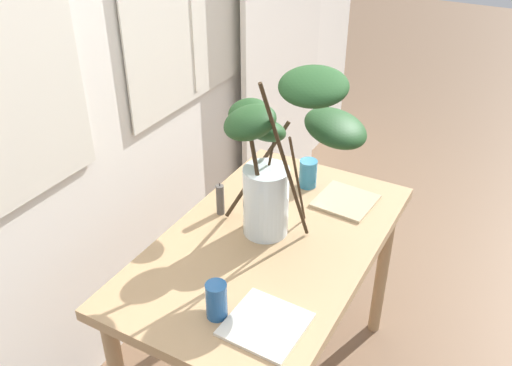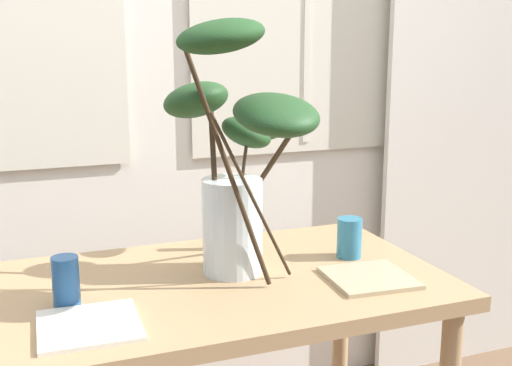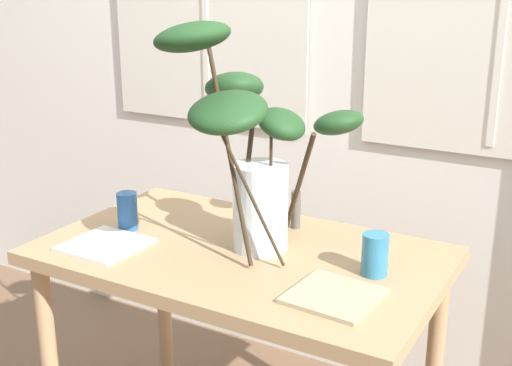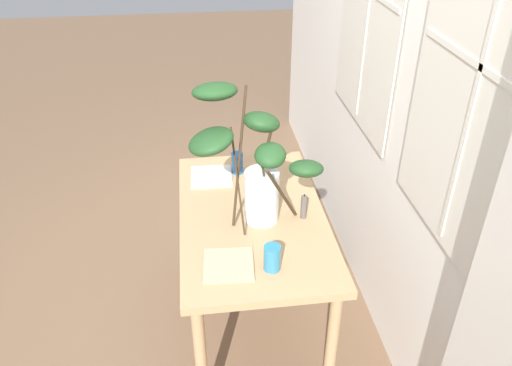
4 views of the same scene
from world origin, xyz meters
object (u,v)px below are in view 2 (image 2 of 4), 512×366
drinking_glass_blue_left (66,281)px  plate_square_left (89,325)px  dining_table (221,313)px  plate_square_right (369,278)px  vase_with_branches (237,159)px  pillar_candle (216,230)px  drinking_glass_blue_right (349,238)px

drinking_glass_blue_left → plate_square_left: size_ratio=0.55×
dining_table → plate_square_left: 0.41m
drinking_glass_blue_left → plate_square_right: (0.75, -0.11, -0.05)m
drinking_glass_blue_left → plate_square_right: bearing=-8.4°
vase_with_branches → pillar_candle: bearing=85.5°
dining_table → pillar_candle: pillar_candle is taller
drinking_glass_blue_left → vase_with_branches: bearing=3.3°
dining_table → pillar_candle: (0.06, 0.24, 0.16)m
drinking_glass_blue_left → pillar_candle: 0.53m
plate_square_left → drinking_glass_blue_left: bearing=102.9°
dining_table → plate_square_left: bearing=-153.7°
dining_table → plate_square_right: 0.40m
drinking_glass_blue_right → dining_table: bearing=-175.1°
plate_square_left → plate_square_right: 0.72m
drinking_glass_blue_left → dining_table: bearing=4.9°
plate_square_right → drinking_glass_blue_left: bearing=171.6°
drinking_glass_blue_right → pillar_candle: (-0.34, 0.20, 0.00)m
dining_table → plate_square_left: plate_square_left is taller
drinking_glass_blue_right → plate_square_left: drinking_glass_blue_right is taller
pillar_candle → dining_table: bearing=-104.6°
plate_square_right → plate_square_left: bearing=-177.4°
dining_table → drinking_glass_blue_right: 0.43m
dining_table → drinking_glass_blue_left: size_ratio=9.73×
vase_with_branches → plate_square_right: size_ratio=3.24×
dining_table → plate_square_right: size_ratio=5.53×
drinking_glass_blue_left → pillar_candle: size_ratio=0.90×
dining_table → plate_square_left: size_ratio=5.35×
dining_table → plate_square_right: (0.36, -0.15, 0.10)m
dining_table → drinking_glass_blue_right: size_ratio=10.09×
plate_square_left → drinking_glass_blue_right: bearing=15.6°
pillar_candle → plate_square_right: bearing=-52.2°
pillar_candle → drinking_glass_blue_right: bearing=-31.3°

